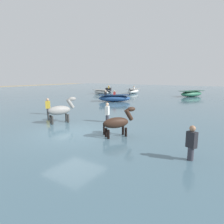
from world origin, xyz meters
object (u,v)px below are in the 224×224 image
Objects in this scene: person_onlooker_left at (48,109)px; person_wading_close at (191,148)px; boat_near_starboard at (192,94)px; boat_mid_outer at (133,91)px; boat_distant_west at (101,92)px; person_wading_mid at (107,115)px; horse_lead_dark_bay at (117,123)px; boat_far_inshore at (108,90)px; boat_far_offshore at (114,98)px; horse_trailing_grey at (60,111)px.

person_wading_close is at bearing -13.85° from person_onlooker_left.
boat_mid_outer is at bearing 178.77° from boat_near_starboard.
boat_near_starboard is at bearing 16.69° from boat_distant_west.
person_wading_mid is (-5.51, 3.02, 0.00)m from person_wading_close.
horse_lead_dark_bay is 23.73m from boat_mid_outer.
boat_near_starboard is 9.13m from boat_mid_outer.
boat_far_inshore is at bearing 125.66° from horse_lead_dark_bay.
person_wading_close is at bearing -28.68° from person_wading_mid.
boat_mid_outer reaches higher than person_onlooker_left.
boat_mid_outer is 20.90m from person_wading_mid.
person_wading_mid is at bearing -59.41° from boat_far_offshore.
horse_trailing_grey is 19.46m from boat_distant_west.
boat_distant_west is (-13.96, 17.34, -0.29)m from horse_lead_dark_bay.
person_wading_mid is (-0.86, -18.99, 0.03)m from boat_near_starboard.
person_onlooker_left is at bearing 166.15° from person_wading_close.
person_wading_mid is at bearing -92.59° from boat_near_starboard.
boat_far_offshore reaches higher than boat_near_starboard.
boat_distant_west is 2.10× the size of person_wading_mid.
person_wading_close is (17.38, -18.19, 0.10)m from boat_distant_west.
horse_trailing_grey is at bearing 174.15° from horse_lead_dark_bay.
boat_mid_outer is 5.39m from boat_distant_west.
person_wading_close is (10.57, -11.58, 0.04)m from boat_far_offshore.
horse_trailing_grey is at bearing -142.32° from person_wading_mid.
horse_trailing_grey reaches higher than boat_near_starboard.
boat_far_inshore is at bearing 130.10° from person_wading_close.
boat_far_inshore is 29.53m from person_wading_close.
person_onlooker_left is (8.49, -19.99, 0.09)m from boat_far_inshore.
horse_lead_dark_bay reaches higher than boat_far_inshore.
boat_far_offshore is 2.24× the size of person_wading_mid.
boat_far_inshore reaches higher than boat_near_starboard.
boat_far_offshore is (3.21, -10.63, 0.01)m from boat_mid_outer.
person_wading_close is (4.66, -22.01, 0.03)m from boat_near_starboard.
boat_near_starboard is at bearing 93.32° from horse_lead_dark_bay.
horse_trailing_grey reaches higher than boat_far_offshore.
horse_trailing_grey is 10.67m from boat_far_offshore.
boat_near_starboard is 22.50m from person_wading_close.
horse_lead_dark_bay reaches higher than boat_near_starboard.
person_wading_close is 6.29m from person_wading_mid.
boat_far_inshore is (-15.60, 21.73, -0.28)m from horse_lead_dark_bay.
boat_near_starboard is 1.21× the size of boat_distant_west.
horse_trailing_grey is at bearing -73.87° from boat_mid_outer.
boat_near_starboard is at bearing -1.23° from boat_mid_outer.
horse_trailing_grey is 2.83m from person_wading_mid.
horse_trailing_grey is (-4.31, 0.44, 0.10)m from horse_lead_dark_bay.
boat_distant_west is 1.09× the size of boat_far_inshore.
boat_mid_outer reaches higher than person_wading_mid.
boat_mid_outer is 11.11m from boat_far_offshore.
boat_mid_outer is (-6.05, 20.91, -0.35)m from horse_trailing_grey.
horse_trailing_grey is 24.10m from boat_far_inshore.
boat_far_offshore reaches higher than boat_mid_outer.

